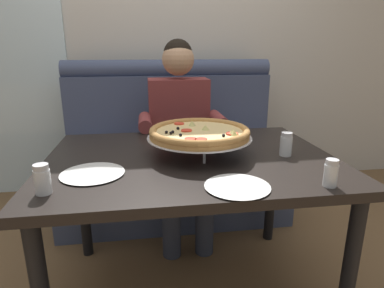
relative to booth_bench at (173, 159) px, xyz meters
The scene contains 11 objects.
back_wall_with_window 1.15m from the booth_bench, 90.00° to the left, with size 6.00×0.12×2.80m, color beige.
booth_bench is the anchor object (origin of this frame).
dining_table 0.98m from the booth_bench, 90.00° to the right, with size 1.30×0.96×0.74m.
diner_main 0.41m from the booth_bench, 83.50° to the right, with size 0.54×0.64×1.27m.
pizza 1.03m from the booth_bench, 87.20° to the right, with size 0.48×0.48×0.14m.
shaker_oregano 1.47m from the booth_bench, 71.80° to the right, with size 0.05×0.05×0.10m.
shaker_parmesan 1.43m from the booth_bench, 113.52° to the right, with size 0.05×0.05×0.10m.
shaker_pepper_flakes 1.16m from the booth_bench, 66.53° to the right, with size 0.05×0.05×0.11m.
plate_near_left 1.37m from the booth_bench, 85.04° to the right, with size 0.24×0.24×0.02m.
plate_near_right 1.24m from the booth_bench, 110.38° to the right, with size 0.25×0.25×0.02m.
patio_chair 1.84m from the booth_bench, 131.22° to the left, with size 0.40×0.40×0.86m.
Camera 1 is at (-0.20, -1.39, 1.22)m, focal length 30.35 mm.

